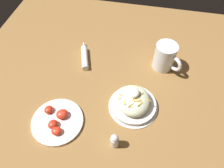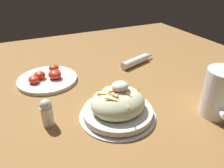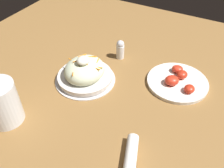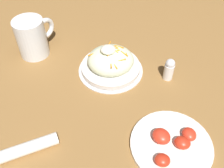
{
  "view_description": "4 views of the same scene",
  "coord_description": "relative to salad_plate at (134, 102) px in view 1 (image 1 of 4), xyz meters",
  "views": [
    {
      "loc": [
        0.5,
        0.11,
        0.77
      ],
      "look_at": [
        -0.0,
        0.01,
        0.07
      ],
      "focal_mm": 32.93,
      "sensor_mm": 36.0,
      "label": 1
    },
    {
      "loc": [
        0.27,
        0.55,
        0.37
      ],
      "look_at": [
        0.03,
        0.04,
        0.06
      ],
      "focal_mm": 35.14,
      "sensor_mm": 36.0,
      "label": 2
    },
    {
      "loc": [
        -0.49,
        -0.28,
        0.57
      ],
      "look_at": [
        0.0,
        -0.02,
        0.07
      ],
      "focal_mm": 39.27,
      "sensor_mm": 36.0,
      "label": 3
    },
    {
      "loc": [
        0.01,
        -0.5,
        0.59
      ],
      "look_at": [
        0.04,
        -0.01,
        0.07
      ],
      "focal_mm": 41.24,
      "sensor_mm": 36.0,
      "label": 4
    }
  ],
  "objects": [
    {
      "name": "salad_plate",
      "position": [
        0.0,
        0.0,
        0.0
      ],
      "size": [
        0.21,
        0.21,
        0.1
      ],
      "color": "silver",
      "rests_on": "ground_plane"
    },
    {
      "name": "tomato_plate",
      "position": [
        0.13,
        -0.29,
        -0.02
      ],
      "size": [
        0.21,
        0.21,
        0.04
      ],
      "color": "white",
      "rests_on": "ground_plane"
    },
    {
      "name": "ground_plane",
      "position": [
        -0.05,
        -0.11,
        -0.03
      ],
      "size": [
        1.43,
        1.43,
        0.0
      ],
      "primitive_type": "plane",
      "color": "olive"
    },
    {
      "name": "salt_shaker",
      "position": [
        0.18,
        -0.05,
        0.01
      ],
      "size": [
        0.03,
        0.03,
        0.08
      ],
      "color": "white",
      "rests_on": "ground_plane"
    },
    {
      "name": "beer_mug",
      "position": [
        -0.26,
        0.11,
        0.03
      ],
      "size": [
        0.12,
        0.13,
        0.13
      ],
      "color": "white",
      "rests_on": "ground_plane"
    },
    {
      "name": "napkin_roll",
      "position": [
        -0.22,
        -0.28,
        -0.02
      ],
      "size": [
        0.18,
        0.08,
        0.03
      ],
      "color": "white",
      "rests_on": "ground_plane"
    }
  ]
}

